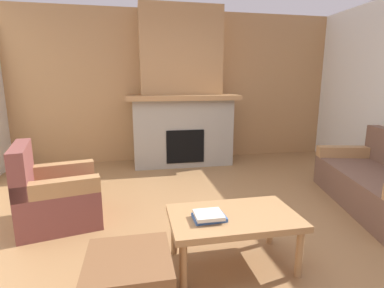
{
  "coord_description": "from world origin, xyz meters",
  "views": [
    {
      "loc": [
        -0.81,
        -2.51,
        1.44
      ],
      "look_at": [
        -0.2,
        0.6,
        0.77
      ],
      "focal_mm": 27.29,
      "sensor_mm": 36.0,
      "label": 1
    }
  ],
  "objects_px": {
    "fireplace": "(181,98)",
    "ottoman": "(130,285)",
    "armchair": "(55,196)",
    "coffee_table": "(233,221)"
  },
  "relations": [
    {
      "from": "armchair",
      "to": "ottoman",
      "type": "distance_m",
      "value": 1.62
    },
    {
      "from": "armchair",
      "to": "ottoman",
      "type": "xyz_separation_m",
      "value": [
        0.77,
        -1.42,
        -0.09
      ]
    },
    {
      "from": "coffee_table",
      "to": "ottoman",
      "type": "xyz_separation_m",
      "value": [
        -0.8,
        -0.37,
        -0.18
      ]
    },
    {
      "from": "coffee_table",
      "to": "ottoman",
      "type": "distance_m",
      "value": 0.9
    },
    {
      "from": "coffee_table",
      "to": "ottoman",
      "type": "relative_size",
      "value": 1.92
    },
    {
      "from": "fireplace",
      "to": "armchair",
      "type": "distance_m",
      "value": 2.79
    },
    {
      "from": "coffee_table",
      "to": "fireplace",
      "type": "bearing_deg",
      "value": 88.38
    },
    {
      "from": "ottoman",
      "to": "coffee_table",
      "type": "bearing_deg",
      "value": 24.75
    },
    {
      "from": "fireplace",
      "to": "coffee_table",
      "type": "distance_m",
      "value": 3.22
    },
    {
      "from": "fireplace",
      "to": "ottoman",
      "type": "height_order",
      "value": "fireplace"
    }
  ]
}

